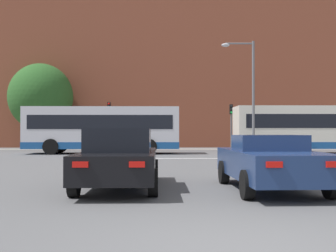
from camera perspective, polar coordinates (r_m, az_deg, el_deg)
name	(u,v)px	position (r m, az deg, el deg)	size (l,w,h in m)	color
ground_plane	(242,251)	(5.40, 10.00, -16.33)	(400.00, 400.00, 0.00)	#545456
stop_line_strip	(179,158)	(22.89, 1.56, -4.40)	(7.36, 0.30, 0.01)	silver
far_pavement	(173,149)	(34.97, 0.71, -3.15)	(68.18, 2.50, 0.01)	gray
brick_civic_building	(179,49)	(45.11, 1.45, 10.44)	(44.50, 11.42, 22.77)	brown
car_saloon_left	(120,158)	(10.91, -6.56, -4.33)	(2.00, 4.84, 1.53)	black
car_roadster_right	(270,162)	(10.76, 13.68, -4.76)	(2.14, 4.62, 1.37)	navy
bus_crossing_lead	(103,129)	(28.12, -8.84, -0.38)	(10.02, 2.70, 3.06)	silver
bus_crossing_trailing	(318,128)	(29.79, 19.69, -0.29)	(11.08, 2.68, 3.13)	silver
traffic_light_far_left	(109,117)	(34.50, -7.99, 1.16)	(0.26, 0.31, 3.86)	slate
traffic_light_far_right	(231,119)	(34.80, 8.56, 0.97)	(0.26, 0.31, 3.69)	slate
street_lamp_junction	(248,85)	(26.53, 10.75, 5.43)	(2.06, 0.36, 7.05)	slate
pedestrian_waiting	(122,137)	(35.82, -6.24, -1.49)	(0.45, 0.36, 1.71)	brown
pedestrian_walking_east	(140,137)	(34.75, -3.88, -1.46)	(0.45, 0.36, 1.76)	#333851
tree_by_building	(41,97)	(38.38, -16.85, 3.79)	(5.54, 5.54, 7.40)	#4C3823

